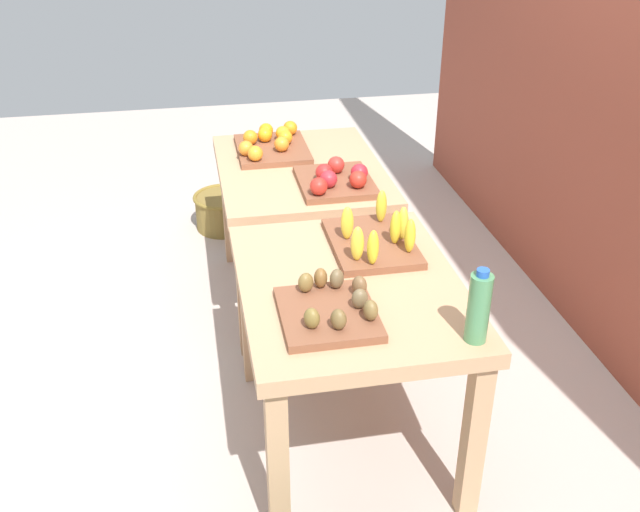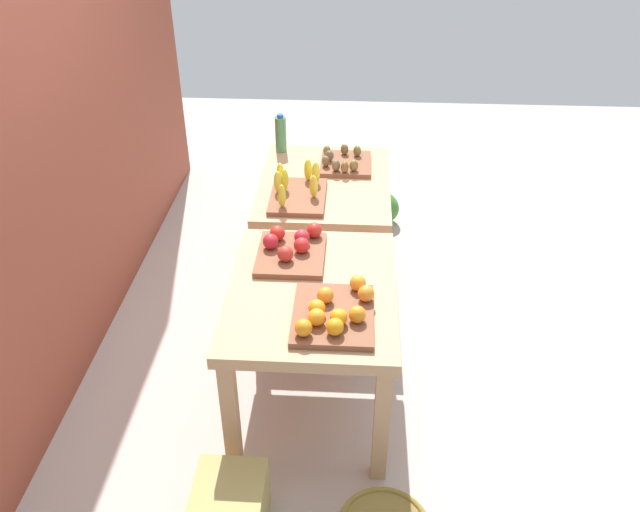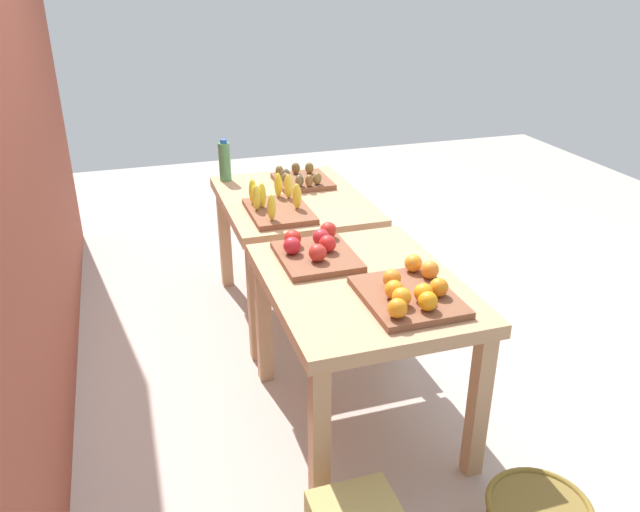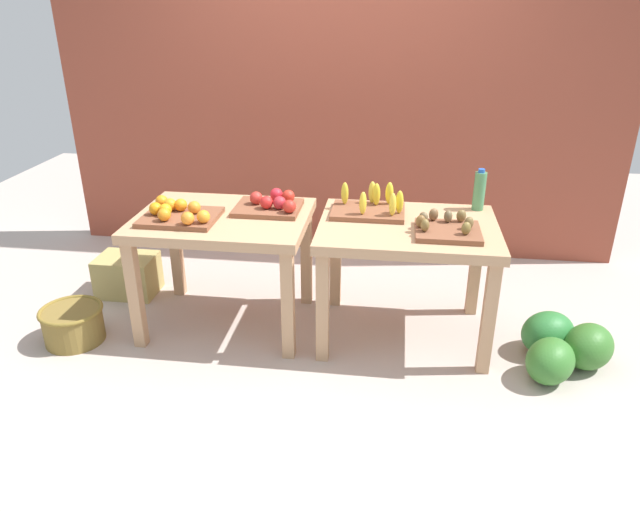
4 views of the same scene
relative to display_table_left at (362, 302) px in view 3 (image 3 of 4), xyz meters
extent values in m
plane|color=#B7A89F|center=(0.56, 0.00, -0.64)|extent=(8.00, 8.00, 0.00)
cube|color=tan|center=(0.00, 0.00, 0.08)|extent=(1.04, 0.80, 0.06)
cube|color=tan|center=(-0.46, -0.34, -0.29)|extent=(0.07, 0.07, 0.68)
cube|color=tan|center=(0.46, -0.34, -0.29)|extent=(0.07, 0.07, 0.68)
cube|color=tan|center=(-0.46, 0.34, -0.29)|extent=(0.07, 0.07, 0.68)
cube|color=tan|center=(0.46, 0.34, -0.29)|extent=(0.07, 0.07, 0.68)
cube|color=tan|center=(1.12, 0.00, 0.08)|extent=(1.04, 0.80, 0.06)
cube|color=tan|center=(0.66, -0.34, -0.29)|extent=(0.07, 0.07, 0.68)
cube|color=tan|center=(1.58, -0.34, -0.29)|extent=(0.07, 0.07, 0.68)
cube|color=tan|center=(0.66, 0.34, -0.29)|extent=(0.07, 0.07, 0.68)
cube|color=tan|center=(1.58, 0.34, -0.29)|extent=(0.07, 0.07, 0.68)
cube|color=brown|center=(-0.22, -0.11, 0.12)|extent=(0.44, 0.36, 0.03)
sphere|color=orange|center=(-0.24, -0.04, 0.18)|extent=(0.09, 0.09, 0.08)
sphere|color=orange|center=(-0.28, -0.22, 0.18)|extent=(0.11, 0.11, 0.08)
sphere|color=orange|center=(-0.04, -0.22, 0.18)|extent=(0.10, 0.10, 0.08)
sphere|color=orange|center=(-0.37, -0.12, 0.18)|extent=(0.10, 0.10, 0.08)
sphere|color=orange|center=(-0.38, 0.01, 0.18)|extent=(0.11, 0.11, 0.08)
sphere|color=orange|center=(-0.15, -0.07, 0.18)|extent=(0.08, 0.08, 0.08)
sphere|color=orange|center=(-0.31, -0.04, 0.18)|extent=(0.11, 0.11, 0.08)
sphere|color=orange|center=(-0.12, -0.25, 0.18)|extent=(0.09, 0.09, 0.08)
sphere|color=orange|center=(-0.30, -0.14, 0.18)|extent=(0.11, 0.11, 0.08)
cube|color=brown|center=(0.26, 0.12, 0.12)|extent=(0.40, 0.34, 0.03)
sphere|color=red|center=(0.37, 0.20, 0.18)|extent=(0.11, 0.11, 0.08)
sphere|color=red|center=(0.18, 0.14, 0.18)|extent=(0.09, 0.09, 0.08)
sphere|color=red|center=(0.29, 0.23, 0.18)|extent=(0.11, 0.11, 0.08)
sphere|color=red|center=(0.41, 0.02, 0.18)|extent=(0.08, 0.08, 0.08)
sphere|color=red|center=(0.34, 0.08, 0.18)|extent=(0.10, 0.10, 0.08)
sphere|color=red|center=(0.26, 0.07, 0.18)|extent=(0.10, 0.10, 0.08)
cube|color=brown|center=(0.88, 0.14, 0.12)|extent=(0.44, 0.32, 0.03)
ellipsoid|color=yellow|center=(0.92, 0.22, 0.21)|extent=(0.07, 0.06, 0.14)
ellipsoid|color=yellow|center=(0.72, 0.22, 0.21)|extent=(0.07, 0.07, 0.14)
ellipsoid|color=yellow|center=(0.89, 0.26, 0.21)|extent=(0.07, 0.06, 0.14)
ellipsoid|color=yellow|center=(1.02, 0.05, 0.21)|extent=(0.05, 0.05, 0.14)
ellipsoid|color=yellow|center=(1.06, 0.10, 0.21)|extent=(0.07, 0.06, 0.14)
ellipsoid|color=yellow|center=(0.85, 0.05, 0.21)|extent=(0.06, 0.06, 0.14)
ellipsoid|color=yellow|center=(1.00, 0.26, 0.21)|extent=(0.06, 0.05, 0.14)
cube|color=brown|center=(1.34, -0.13, 0.12)|extent=(0.36, 0.32, 0.03)
ellipsoid|color=brown|center=(1.21, -0.18, 0.18)|extent=(0.06, 0.07, 0.07)
ellipsoid|color=brown|center=(1.20, -0.07, 0.18)|extent=(0.07, 0.07, 0.07)
ellipsoid|color=brown|center=(1.42, 0.00, 0.18)|extent=(0.07, 0.06, 0.07)
ellipsoid|color=brown|center=(1.45, -0.11, 0.18)|extent=(0.07, 0.07, 0.07)
ellipsoid|color=brown|center=(1.34, -0.02, 0.18)|extent=(0.05, 0.06, 0.07)
ellipsoid|color=brown|center=(1.26, 0.00, 0.18)|extent=(0.07, 0.07, 0.07)
ellipsoid|color=olive|center=(1.43, -0.20, 0.18)|extent=(0.07, 0.07, 0.07)
ellipsoid|color=brown|center=(1.18, -0.12, 0.18)|extent=(0.06, 0.05, 0.07)
cylinder|color=#4C8C59|center=(1.55, 0.31, 0.23)|extent=(0.07, 0.07, 0.24)
cylinder|color=blue|center=(1.55, 0.31, 0.36)|extent=(0.04, 0.04, 0.02)
ellipsoid|color=#356F29|center=(2.18, -0.21, -0.50)|extent=(0.41, 0.42, 0.26)
ellipsoid|color=#2B7534|center=(1.98, -0.10, -0.50)|extent=(0.41, 0.39, 0.26)
ellipsoid|color=#35742C|center=(1.93, -0.38, -0.51)|extent=(0.38, 0.40, 0.25)
torus|color=olive|center=(-0.89, -0.35, -0.42)|extent=(0.38, 0.38, 0.02)
camera|label=1|loc=(3.34, -0.53, 1.49)|focal=41.16mm
camera|label=2|loc=(-2.51, -0.19, 1.95)|focal=36.90mm
camera|label=3|loc=(-2.25, 0.91, 1.34)|focal=35.58mm
camera|label=4|loc=(1.04, -3.23, 1.34)|focal=32.89mm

